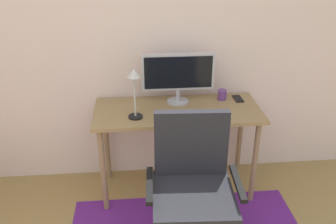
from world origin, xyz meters
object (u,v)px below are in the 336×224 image
(monitor, at_px, (178,74))
(desk, at_px, (177,120))
(keyboard, at_px, (184,117))
(office_chair, at_px, (192,203))
(desk_lamp, at_px, (134,84))
(computer_mouse, at_px, (228,115))
(cell_phone, at_px, (238,99))
(coffee_cup, at_px, (222,95))

(monitor, bearing_deg, desk, -97.20)
(keyboard, bearing_deg, office_chair, -91.59)
(desk, height_order, desk_lamp, desk_lamp)
(computer_mouse, xyz_separation_m, cell_phone, (0.17, 0.33, -0.01))
(desk, bearing_deg, monitor, 82.80)
(computer_mouse, relative_size, office_chair, 0.10)
(desk_lamp, bearing_deg, office_chair, -60.04)
(desk, distance_m, cell_phone, 0.56)
(computer_mouse, bearing_deg, cell_phone, 62.64)
(computer_mouse, bearing_deg, desk_lamp, 174.92)
(coffee_cup, bearing_deg, desk_lamp, -159.35)
(cell_phone, bearing_deg, desk_lamp, -164.80)
(desk, xyz_separation_m, office_chair, (0.02, -0.73, -0.25))
(desk, distance_m, keyboard, 0.20)
(desk, bearing_deg, computer_mouse, -26.20)
(keyboard, bearing_deg, desk_lamp, 172.11)
(monitor, xyz_separation_m, desk_lamp, (-0.35, -0.25, 0.02))
(desk, xyz_separation_m, monitor, (0.02, 0.14, 0.34))
(desk, distance_m, desk_lamp, 0.51)
(cell_phone, relative_size, desk_lamp, 0.36)
(desk, bearing_deg, desk_lamp, -160.94)
(coffee_cup, bearing_deg, monitor, -176.93)
(office_chair, bearing_deg, keyboard, 91.52)
(computer_mouse, distance_m, cell_phone, 0.37)
(desk, distance_m, office_chair, 0.77)
(coffee_cup, bearing_deg, cell_phone, -4.72)
(monitor, relative_size, office_chair, 0.58)
(coffee_cup, xyz_separation_m, office_chair, (-0.38, -0.89, -0.39))
(monitor, height_order, desk_lamp, monitor)
(desk_lamp, bearing_deg, coffee_cup, 20.65)
(keyboard, distance_m, cell_phone, 0.59)
(computer_mouse, xyz_separation_m, desk_lamp, (-0.70, 0.06, 0.25))
(cell_phone, bearing_deg, coffee_cup, 173.53)
(keyboard, height_order, desk_lamp, desk_lamp)
(keyboard, relative_size, cell_phone, 3.07)
(computer_mouse, xyz_separation_m, coffee_cup, (0.03, 0.34, 0.03))
(cell_phone, bearing_deg, desk, -166.15)
(cell_phone, xyz_separation_m, office_chair, (-0.51, -0.87, -0.35))
(desk_lamp, bearing_deg, keyboard, -7.89)
(cell_phone, bearing_deg, computer_mouse, -119.12)
(keyboard, distance_m, coffee_cup, 0.49)
(coffee_cup, distance_m, cell_phone, 0.14)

